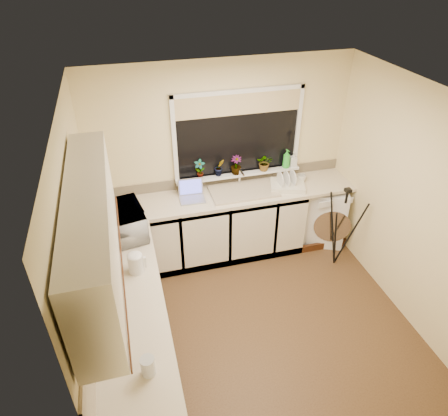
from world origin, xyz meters
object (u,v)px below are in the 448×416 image
dish_rack (287,186)px  plant_a (200,169)px  tripod (341,228)px  cup_left (125,350)px  washing_machine (322,213)px  cup_back (301,178)px  microwave (125,222)px  glass_jug (148,366)px  plant_d (265,162)px  laptop (192,193)px  steel_jar (120,325)px  soap_bottle_green (286,159)px  plant_c (236,165)px  kettle (136,264)px  plant_b (219,167)px  soap_bottle_clear (293,159)px

dish_rack → plant_a: size_ratio=1.69×
dish_rack → tripod: 0.83m
tripod → dish_rack: bearing=153.6°
dish_rack → cup_left: cup_left is taller
dish_rack → tripod: tripod is taller
washing_machine → cup_back: cup_back is taller
microwave → glass_jug: bearing=170.9°
washing_machine → microwave: bearing=-146.2°
microwave → tripod: bearing=-102.5°
dish_rack → cup_back: 0.26m
cup_left → plant_d: bearing=49.5°
laptop → steel_jar: (-0.93, -1.82, -0.00)m
soap_bottle_green → cup_left: size_ratio=2.73×
dish_rack → cup_back: size_ratio=3.43×
plant_c → soap_bottle_green: bearing=-0.4°
cup_left → tripod: bearing=28.6°
kettle → soap_bottle_green: size_ratio=0.75×
glass_jug → plant_b: (1.16, 2.45, 0.18)m
steel_jar → plant_b: (1.33, 2.01, 0.20)m
dish_rack → kettle: bearing=-133.3°
steel_jar → plant_d: (1.92, 1.99, 0.20)m
dish_rack → soap_bottle_green: bearing=92.6°
tripod → soap_bottle_clear: bearing=132.7°
tripod → glass_jug: (-2.48, -1.64, 0.42)m
plant_a → plant_c: size_ratio=1.04×
plant_a → cup_back: bearing=-6.9°
microwave → kettle: bearing=174.4°
kettle → plant_a: plant_a is taller
laptop → plant_b: (0.40, 0.19, 0.20)m
washing_machine → kettle: size_ratio=4.38×
plant_a → soap_bottle_green: 1.13m
plant_c → plant_d: 0.38m
microwave → soap_bottle_clear: (2.19, 0.72, 0.09)m
glass_jug → cup_back: 3.17m
plant_a → cup_left: bearing=-115.4°
glass_jug → soap_bottle_green: soap_bottle_green is taller
plant_b → kettle: bearing=-130.6°
plant_d → cup_left: 2.93m
microwave → plant_a: size_ratio=2.27×
laptop → plant_a: plant_a is taller
tripod → laptop: bearing=-179.8°
soap_bottle_clear → glass_jug: bearing=-131.2°
cup_left → soap_bottle_green: bearing=45.5°
washing_machine → tripod: bearing=-71.8°
steel_jar → dish_rack: bearing=39.0°
plant_d → kettle: bearing=-142.8°
glass_jug → plant_a: bearing=69.5°
glass_jug → soap_bottle_green: 3.18m
steel_jar → cup_back: size_ratio=0.94×
kettle → dish_rack: size_ratio=0.44×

